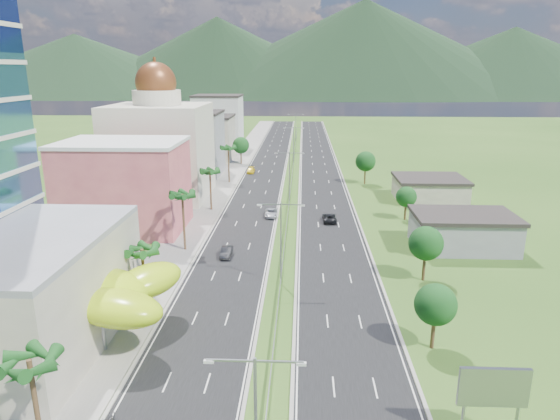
# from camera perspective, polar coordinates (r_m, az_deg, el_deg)

# --- Properties ---
(ground) EXTENTS (500.00, 500.00, 0.00)m
(ground) POSITION_cam_1_polar(r_m,az_deg,el_deg) (57.49, -0.35, -12.48)
(ground) COLOR #2D5119
(ground) RESTS_ON ground
(road_left) EXTENTS (11.00, 260.00, 0.04)m
(road_left) POSITION_cam_1_polar(r_m,az_deg,el_deg) (143.51, -1.51, 4.89)
(road_left) COLOR black
(road_left) RESTS_ON ground
(road_right) EXTENTS (11.00, 260.00, 0.04)m
(road_right) POSITION_cam_1_polar(r_m,az_deg,el_deg) (143.24, 4.51, 4.83)
(road_right) COLOR black
(road_right) RESTS_ON ground
(sidewalk_left) EXTENTS (7.00, 260.00, 0.12)m
(sidewalk_left) POSITION_cam_1_polar(r_m,az_deg,el_deg) (144.49, -5.28, 4.92)
(sidewalk_left) COLOR gray
(sidewalk_left) RESTS_ON ground
(median_guardrail) EXTENTS (0.10, 216.06, 0.76)m
(median_guardrail) POSITION_cam_1_polar(r_m,az_deg,el_deg) (125.42, 1.34, 3.57)
(median_guardrail) COLOR gray
(median_guardrail) RESTS_ON ground
(streetlight_median_a) EXTENTS (6.04, 0.25, 11.00)m
(streetlight_median_a) POSITION_cam_1_polar(r_m,az_deg,el_deg) (32.87, -2.79, -22.82)
(streetlight_median_a) COLOR gray
(streetlight_median_a) RESTS_ON ground
(streetlight_median_b) EXTENTS (6.04, 0.25, 11.00)m
(streetlight_median_b) POSITION_cam_1_polar(r_m,az_deg,el_deg) (63.98, 0.10, -2.87)
(streetlight_median_b) COLOR gray
(streetlight_median_b) RESTS_ON ground
(streetlight_median_c) EXTENTS (6.04, 0.25, 11.00)m
(streetlight_median_c) POSITION_cam_1_polar(r_m,az_deg,el_deg) (102.64, 1.08, 4.31)
(streetlight_median_c) COLOR gray
(streetlight_median_c) RESTS_ON ground
(streetlight_median_d) EXTENTS (6.04, 0.25, 11.00)m
(streetlight_median_d) POSITION_cam_1_polar(r_m,az_deg,el_deg) (147.00, 1.56, 7.81)
(streetlight_median_d) COLOR gray
(streetlight_median_d) RESTS_ON ground
(streetlight_median_e) EXTENTS (6.04, 0.25, 11.00)m
(streetlight_median_e) POSITION_cam_1_polar(r_m,az_deg,el_deg) (191.66, 1.82, 9.69)
(streetlight_median_e) COLOR gray
(streetlight_median_e) RESTS_ON ground
(lime_canopy) EXTENTS (18.00, 15.00, 7.40)m
(lime_canopy) POSITION_cam_1_polar(r_m,az_deg,el_deg) (56.34, -21.60, -8.64)
(lime_canopy) COLOR #ADD514
(lime_canopy) RESTS_ON ground
(pink_shophouse) EXTENTS (20.00, 15.00, 15.00)m
(pink_shophouse) POSITION_cam_1_polar(r_m,az_deg,el_deg) (90.23, -17.34, 2.46)
(pink_shophouse) COLOR #BC4D58
(pink_shophouse) RESTS_ON ground
(domed_building) EXTENTS (20.00, 20.00, 28.70)m
(domed_building) POSITION_cam_1_polar(r_m,az_deg,el_deg) (111.04, -13.56, 7.16)
(domed_building) COLOR beige
(domed_building) RESTS_ON ground
(midrise_grey) EXTENTS (16.00, 15.00, 16.00)m
(midrise_grey) POSITION_cam_1_polar(r_m,az_deg,el_deg) (135.24, -10.17, 7.40)
(midrise_grey) COLOR gray
(midrise_grey) RESTS_ON ground
(midrise_beige) EXTENTS (16.00, 15.00, 13.00)m
(midrise_beige) POSITION_cam_1_polar(r_m,az_deg,el_deg) (156.77, -8.41, 8.06)
(midrise_beige) COLOR gray
(midrise_beige) RESTS_ON ground
(midrise_white) EXTENTS (16.00, 15.00, 18.00)m
(midrise_white) POSITION_cam_1_polar(r_m,az_deg,el_deg) (178.96, -7.05, 9.87)
(midrise_white) COLOR silver
(midrise_white) RESTS_ON ground
(billboard) EXTENTS (5.20, 0.35, 6.20)m
(billboard) POSITION_cam_1_polar(r_m,az_deg,el_deg) (42.28, 23.22, -18.32)
(billboard) COLOR gray
(billboard) RESTS_ON ground
(shed_near) EXTENTS (15.00, 10.00, 5.00)m
(shed_near) POSITION_cam_1_polar(r_m,az_deg,el_deg) (83.44, 20.18, -2.44)
(shed_near) COLOR gray
(shed_near) RESTS_ON ground
(shed_far) EXTENTS (14.00, 12.00, 4.40)m
(shed_far) POSITION_cam_1_polar(r_m,az_deg,el_deg) (111.87, 16.70, 2.22)
(shed_far) COLOR gray
(shed_far) RESTS_ON ground
(palm_tree_a) EXTENTS (3.60, 3.60, 9.10)m
(palm_tree_a) POSITION_cam_1_polar(r_m,az_deg,el_deg) (38.91, -26.69, -15.68)
(palm_tree_a) COLOR #47301C
(palm_tree_a) RESTS_ON ground
(palm_tree_b) EXTENTS (3.60, 3.60, 8.10)m
(palm_tree_b) POSITION_cam_1_polar(r_m,az_deg,el_deg) (59.14, -15.49, -4.74)
(palm_tree_b) COLOR #47301C
(palm_tree_b) RESTS_ON ground
(palm_tree_c) EXTENTS (3.60, 3.60, 9.60)m
(palm_tree_c) POSITION_cam_1_polar(r_m,az_deg,el_deg) (77.09, -11.10, 1.45)
(palm_tree_c) COLOR #47301C
(palm_tree_c) RESTS_ON ground
(palm_tree_d) EXTENTS (3.60, 3.60, 8.60)m
(palm_tree_d) POSITION_cam_1_polar(r_m,az_deg,el_deg) (99.22, -8.01, 4.22)
(palm_tree_d) COLOR #47301C
(palm_tree_d) RESTS_ON ground
(palm_tree_e) EXTENTS (3.60, 3.60, 9.40)m
(palm_tree_e) POSITION_cam_1_polar(r_m,az_deg,el_deg) (123.36, -5.93, 6.92)
(palm_tree_e) COLOR #47301C
(palm_tree_e) RESTS_ON ground
(leafy_tree_lfar) EXTENTS (4.90, 4.90, 8.05)m
(leafy_tree_lfar) POSITION_cam_1_polar(r_m,az_deg,el_deg) (148.26, -4.49, 7.38)
(leafy_tree_lfar) COLOR #47301C
(leafy_tree_lfar) RESTS_ON ground
(leafy_tree_ra) EXTENTS (4.20, 4.20, 6.90)m
(leafy_tree_ra) POSITION_cam_1_polar(r_m,az_deg,el_deg) (52.52, 17.35, -10.30)
(leafy_tree_ra) COLOR #47301C
(leafy_tree_ra) RESTS_ON ground
(leafy_tree_rb) EXTENTS (4.55, 4.55, 7.47)m
(leafy_tree_rb) POSITION_cam_1_polar(r_m,az_deg,el_deg) (68.31, 16.34, -3.70)
(leafy_tree_rb) COLOR #47301C
(leafy_tree_rb) RESTS_ON ground
(leafy_tree_rc) EXTENTS (3.85, 3.85, 6.33)m
(leafy_tree_rc) POSITION_cam_1_polar(r_m,az_deg,el_deg) (95.37, 14.24, 1.46)
(leafy_tree_rc) COLOR #47301C
(leafy_tree_rc) RESTS_ON ground
(leafy_tree_rd) EXTENTS (4.90, 4.90, 8.05)m
(leafy_tree_rd) POSITION_cam_1_polar(r_m,az_deg,el_deg) (123.43, 9.75, 5.49)
(leafy_tree_rd) COLOR #47301C
(leafy_tree_rd) RESTS_ON ground
(mountain_ridge) EXTENTS (860.00, 140.00, 90.00)m
(mountain_ridge) POSITION_cam_1_polar(r_m,az_deg,el_deg) (504.55, 9.35, 12.54)
(mountain_ridge) COLOR black
(mountain_ridge) RESTS_ON ground
(car_dark_left) EXTENTS (1.51, 4.32, 1.42)m
(car_dark_left) POSITION_cam_1_polar(r_m,az_deg,el_deg) (75.64, -6.14, -4.78)
(car_dark_left) COLOR black
(car_dark_left) RESTS_ON road_left
(car_silver_mid_left) EXTENTS (2.51, 5.16, 1.41)m
(car_silver_mid_left) POSITION_cam_1_polar(r_m,az_deg,el_deg) (95.29, -1.02, -0.32)
(car_silver_mid_left) COLOR #ADB0B5
(car_silver_mid_left) RESTS_ON road_left
(car_yellow_far_left) EXTENTS (2.01, 4.85, 1.40)m
(car_yellow_far_left) POSITION_cam_1_polar(r_m,az_deg,el_deg) (135.83, -3.35, 4.55)
(car_yellow_far_left) COLOR yellow
(car_yellow_far_left) RESTS_ON road_left
(car_dark_far_right) EXTENTS (2.50, 5.27, 1.45)m
(car_dark_far_right) POSITION_cam_1_polar(r_m,az_deg,el_deg) (92.63, 5.68, -0.87)
(car_dark_far_right) COLOR black
(car_dark_far_right) RESTS_ON road_right
(motorcycle) EXTENTS (0.67, 2.14, 1.36)m
(motorcycle) POSITION_cam_1_polar(r_m,az_deg,el_deg) (44.64, -18.90, -21.64)
(motorcycle) COLOR black
(motorcycle) RESTS_ON road_left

